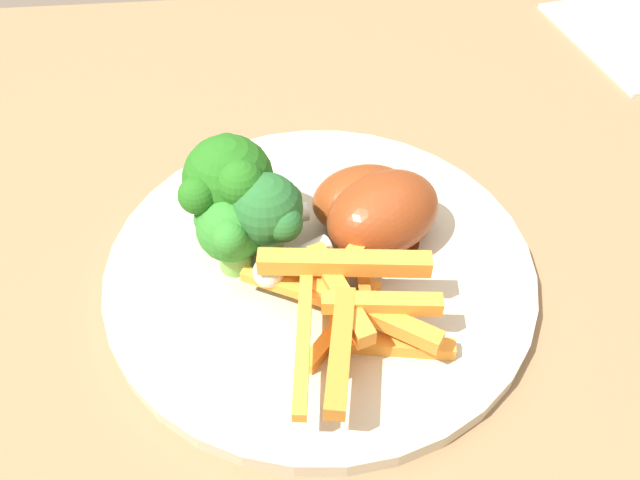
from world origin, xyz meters
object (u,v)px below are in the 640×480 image
broccoli_floret_front (224,181)px  broccoli_floret_back (269,213)px  dining_table (250,322)px  chicken_drumstick_near (378,216)px  broccoli_floret_middle (227,230)px  dinner_plate (320,267)px  chicken_drumstick_far (358,201)px  carrot_fries_pile (349,301)px

broccoli_floret_front → broccoli_floret_back: bearing=-44.4°
dining_table → chicken_drumstick_near: size_ratio=8.97×
dining_table → broccoli_floret_back: 0.18m
chicken_drumstick_near → broccoli_floret_middle: bearing=-172.7°
broccoli_floret_middle → dinner_plate: bearing=-0.9°
dinner_plate → broccoli_floret_back: bearing=174.4°
dinner_plate → broccoli_floret_back: broccoli_floret_back is taller
broccoli_floret_back → dining_table: bearing=116.7°
dining_table → chicken_drumstick_far: (0.08, -0.02, 0.15)m
dinner_plate → chicken_drumstick_near: (0.04, 0.01, 0.03)m
dinner_plate → broccoli_floret_middle: broccoli_floret_middle is taller
carrot_fries_pile → broccoli_floret_front: bearing=130.7°
chicken_drumstick_far → broccoli_floret_front: bearing=-178.4°
broccoli_floret_middle → carrot_fries_pile: (0.07, -0.05, -0.01)m
dinner_plate → chicken_drumstick_far: (0.03, 0.03, 0.03)m
dinner_plate → broccoli_floret_front: size_ratio=3.60×
broccoli_floret_middle → broccoli_floret_back: broccoli_floret_back is taller
dining_table → broccoli_floret_front: size_ratio=15.49×
broccoli_floret_back → carrot_fries_pile: broccoli_floret_back is taller
broccoli_floret_front → chicken_drumstick_far: bearing=1.6°
dining_table → broccoli_floret_back: broccoli_floret_back is taller
broccoli_floret_front → chicken_drumstick_near: size_ratio=0.58×
dining_table → broccoli_floret_middle: 0.17m
carrot_fries_pile → chicken_drumstick_far: size_ratio=1.42×
broccoli_floret_middle → broccoli_floret_back: (0.03, 0.00, 0.01)m
broccoli_floret_back → chicken_drumstick_near: bearing=8.3°
broccoli_floret_middle → carrot_fries_pile: 0.09m
broccoli_floret_front → carrot_fries_pile: broccoli_floret_front is taller
broccoli_floret_front → chicken_drumstick_far: 0.09m
broccoli_floret_back → dinner_plate: bearing=-5.6°
broccoli_floret_middle → chicken_drumstick_far: (0.08, 0.03, -0.01)m
broccoli_floret_front → broccoli_floret_back: 0.04m
broccoli_floret_front → chicken_drumstick_near: (0.10, -0.02, -0.02)m
dinner_plate → dining_table: bearing=137.1°
broccoli_floret_middle → chicken_drumstick_far: 0.09m
dinner_plate → broccoli_floret_front: 0.08m
broccoli_floret_middle → dining_table: bearing=87.5°
dining_table → broccoli_floret_front: bearing=-97.9°
dining_table → dinner_plate: (0.05, -0.05, 0.12)m
broccoli_floret_middle → chicken_drumstick_near: (0.09, 0.01, -0.01)m
dining_table → broccoli_floret_front: 0.18m
broccoli_floret_back → chicken_drumstick_near: size_ratio=0.51×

